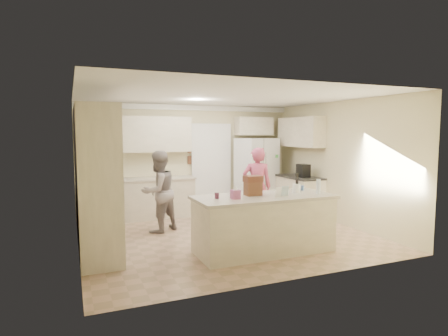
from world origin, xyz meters
name	(u,v)px	position (x,y,z in m)	size (l,w,h in m)	color
floor	(226,236)	(0.00, 0.00, -0.01)	(5.20, 4.60, 0.02)	tan
ceiling	(226,96)	(0.00, 0.00, 2.61)	(5.20, 4.60, 0.02)	white
wall_back	(189,159)	(0.00, 2.31, 1.30)	(5.20, 0.02, 2.60)	beige
wall_front	(296,182)	(0.00, -2.31, 1.30)	(5.20, 0.02, 2.60)	beige
wall_left	(75,173)	(-2.61, 0.00, 1.30)	(0.02, 4.60, 2.60)	beige
wall_right	(339,163)	(2.61, 0.00, 1.30)	(0.02, 4.60, 2.60)	beige
crown_back	(190,108)	(0.00, 2.26, 2.53)	(5.20, 0.08, 0.12)	white
pantry_bank	(95,178)	(-2.30, 0.20, 1.18)	(0.60, 2.60, 2.35)	beige
back_base_cab	(145,199)	(-1.15, 2.00, 0.44)	(2.20, 0.60, 0.88)	beige
back_countertop	(145,179)	(-1.15, 1.99, 0.90)	(2.24, 0.63, 0.04)	#BFB09E
back_upper_cab	(143,134)	(-1.15, 2.12, 1.90)	(2.20, 0.35, 0.80)	beige
doorway_opening	(211,169)	(0.55, 2.28, 1.05)	(0.90, 0.06, 2.10)	black
doorway_casing	(212,169)	(0.55, 2.24, 1.05)	(1.02, 0.03, 2.22)	white
wall_frame_upper	(191,149)	(0.02, 2.27, 1.55)	(0.15, 0.02, 0.20)	brown
wall_frame_lower	(191,160)	(0.02, 2.27, 1.28)	(0.15, 0.02, 0.20)	brown
refrigerator	(257,174)	(1.61, 1.87, 0.90)	(0.90, 0.70, 1.80)	white
fridge_seam	(263,176)	(1.61, 1.51, 0.90)	(0.01, 0.02, 1.78)	gray
fridge_dispenser	(255,166)	(1.39, 1.50, 1.15)	(0.22, 0.03, 0.35)	black
fridge_handle_l	(262,170)	(1.56, 1.50, 1.05)	(0.02, 0.02, 0.85)	silver
fridge_handle_r	(266,170)	(1.66, 1.50, 1.05)	(0.02, 0.02, 0.85)	silver
over_fridge_cab	(254,126)	(1.65, 2.12, 2.10)	(0.95, 0.35, 0.45)	beige
right_base_cab	(300,196)	(2.30, 1.00, 0.44)	(0.60, 1.20, 0.88)	beige
right_countertop	(300,177)	(2.29, 1.00, 0.90)	(0.63, 1.24, 0.04)	#2D2B28
right_upper_cab	(300,132)	(2.43, 1.20, 1.95)	(0.35, 1.50, 0.70)	beige
coffee_maker	(303,171)	(2.25, 0.80, 1.07)	(0.22, 0.28, 0.30)	black
island_base	(264,225)	(0.20, -1.10, 0.44)	(2.20, 0.90, 0.88)	beige
island_top	(264,197)	(0.20, -1.10, 0.90)	(2.28, 0.96, 0.05)	#BFB09E
utensil_crock	(296,188)	(0.85, -1.05, 1.00)	(0.13, 0.13, 0.15)	white
tissue_box	(235,194)	(-0.35, -1.20, 1.00)	(0.13, 0.13, 0.14)	#BF5B92
tissue_plume	(236,187)	(-0.35, -1.20, 1.10)	(0.08, 0.08, 0.08)	white
dollhouse_body	(253,189)	(0.05, -1.00, 1.04)	(0.26, 0.18, 0.22)	brown
dollhouse_roof	(253,179)	(0.05, -1.00, 1.20)	(0.28, 0.20, 0.10)	#592D1E
jam_jar	(217,196)	(-0.60, -1.05, 0.97)	(0.07, 0.07, 0.09)	#59263F
greeting_card_a	(278,192)	(0.35, -1.30, 1.01)	(0.12, 0.01, 0.16)	white
greeting_card_b	(285,191)	(0.50, -1.25, 1.01)	(0.12, 0.01, 0.16)	silver
water_bottle	(318,186)	(1.15, -1.25, 1.04)	(0.07, 0.07, 0.24)	silver
shaker_salt	(299,188)	(1.02, -0.88, 0.97)	(0.05, 0.05, 0.09)	#48689E
shaker_pepper	(303,188)	(1.09, -0.88, 0.97)	(0.05, 0.05, 0.09)	#48689E
teen_boy	(159,191)	(-1.11, 0.78, 0.80)	(0.77, 0.60, 1.59)	gray
teen_girl	(257,187)	(0.90, 0.48, 0.82)	(0.60, 0.39, 1.64)	#C64C6F
fridge_magnets	(264,176)	(1.61, 1.50, 0.90)	(0.76, 0.02, 1.44)	tan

